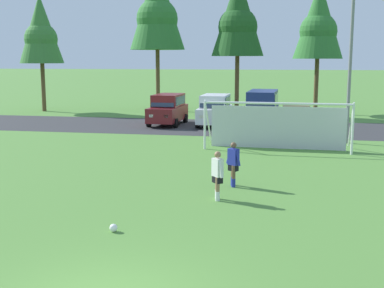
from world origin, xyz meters
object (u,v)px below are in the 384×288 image
street_lamp (353,69)px  parked_car_slot_center_left (262,108)px  parked_car_slot_center (296,117)px  soccer_goal (277,124)px  player_striker_near (217,176)px  parked_car_slot_left (215,110)px  player_midfield_center (233,164)px  parked_car_slot_far_left (168,109)px  soccer_ball (114,228)px

street_lamp → parked_car_slot_center_left: bearing=133.2°
parked_car_slot_center → soccer_goal: bearing=-98.2°
player_striker_near → parked_car_slot_center_left: (0.56, 18.18, 0.52)m
soccer_goal → parked_car_slot_left: 9.78m
player_midfield_center → player_striker_near: bearing=-99.4°
player_midfield_center → parked_car_slot_center_left: parked_car_slot_center_left is taller
soccer_goal → parked_car_slot_center_left: size_ratio=1.54×
parked_car_slot_center_left → player_midfield_center: bearing=-90.9°
parked_car_slot_center → street_lamp: bearing=-58.9°
parked_car_slot_left → parked_car_slot_far_left: bearing=-178.5°
player_midfield_center → street_lamp: (5.34, 10.81, 3.29)m
player_striker_near → player_midfield_center: bearing=80.6°
player_striker_near → street_lamp: street_lamp is taller
player_midfield_center → parked_car_slot_center: bearing=81.0°
player_striker_near → parked_car_slot_far_left: (-6.11, 18.73, 0.29)m
street_lamp → parked_car_slot_center: bearing=121.1°
soccer_goal → parked_car_slot_left: (-4.48, 8.69, -0.18)m
soccer_goal → parked_car_slot_center_left: 8.13m
parked_car_slot_far_left → street_lamp: 13.54m
soccer_goal → player_striker_near: bearing=-99.7°
parked_car_slot_left → parked_car_slot_center_left: bearing=-11.0°
player_striker_near → parked_car_slot_left: parked_car_slot_left is taller
parked_car_slot_center → street_lamp: (2.87, -4.76, 3.24)m
soccer_ball → parked_car_slot_center: size_ratio=0.05×
soccer_goal → player_midfield_center: bearing=-99.7°
soccer_ball → parked_car_slot_left: bearing=91.1°
parked_car_slot_far_left → street_lamp: size_ratio=0.59×
player_midfield_center → parked_car_slot_far_left: size_ratio=0.35×
parked_car_slot_far_left → soccer_goal: bearing=-47.7°
player_striker_near → parked_car_slot_left: 19.02m
player_midfield_center → parked_car_slot_left: bearing=100.3°
parked_car_slot_center_left → parked_car_slot_far_left: bearing=175.3°
soccer_ball → player_striker_near: player_striker_near is taller
soccer_goal → player_striker_near: size_ratio=4.56×
parked_car_slot_far_left → parked_car_slot_left: same height
soccer_goal → parked_car_slot_far_left: size_ratio=1.60×
soccer_goal → player_striker_near: 10.29m
parked_car_slot_far_left → parked_car_slot_center: size_ratio=1.10×
parked_car_slot_far_left → parked_car_slot_center_left: parked_car_slot_center_left is taller
soccer_ball → player_midfield_center: 6.24m
soccer_ball → parked_car_slot_far_left: bearing=99.6°
parked_car_slot_center_left → parked_car_slot_center: (2.23, -0.68, -0.47)m
parked_car_slot_left → player_midfield_center: bearing=-79.7°
parked_car_slot_far_left → street_lamp: bearing=-27.0°
parked_car_slot_far_left → soccer_ball: bearing=-80.4°
player_striker_near → parked_car_slot_left: bearing=98.3°
soccer_goal → player_striker_near: soccer_goal is taller
soccer_ball → street_lamp: 18.69m
soccer_ball → player_midfield_center: player_midfield_center is taller
parked_car_slot_center_left → parked_car_slot_center: bearing=-16.9°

